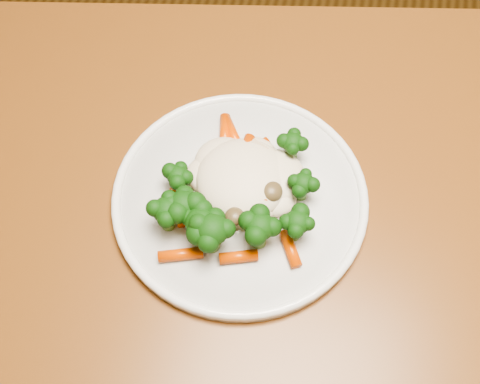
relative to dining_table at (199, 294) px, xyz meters
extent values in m
plane|color=brown|center=(0.14, 0.26, -0.64)|extent=(3.00, 3.00, 0.00)
cube|color=brown|center=(0.00, 0.00, 0.09)|extent=(1.23, 0.94, 0.04)
cylinder|color=white|center=(0.03, 0.08, 0.12)|extent=(0.27, 0.27, 0.01)
ellipsoid|color=#F3E1C2|center=(0.03, 0.09, 0.14)|extent=(0.12, 0.11, 0.04)
ellipsoid|color=black|center=(-0.02, 0.03, 0.14)|extent=(0.05, 0.05, 0.04)
ellipsoid|color=black|center=(0.01, 0.02, 0.14)|extent=(0.05, 0.05, 0.05)
ellipsoid|color=black|center=(0.06, 0.03, 0.14)|extent=(0.05, 0.05, 0.04)
ellipsoid|color=black|center=(0.10, 0.04, 0.14)|extent=(0.04, 0.04, 0.04)
ellipsoid|color=black|center=(0.10, 0.09, 0.14)|extent=(0.04, 0.04, 0.03)
ellipsoid|color=black|center=(0.08, 0.14, 0.14)|extent=(0.04, 0.04, 0.03)
ellipsoid|color=black|center=(-0.03, 0.07, 0.14)|extent=(0.04, 0.04, 0.03)
ellipsoid|color=black|center=(-0.03, 0.02, 0.14)|extent=(0.05, 0.05, 0.04)
ellipsoid|color=black|center=(0.02, 0.01, 0.15)|extent=(0.05, 0.05, 0.05)
cylinder|color=#EE5105|center=(0.01, 0.15, 0.13)|extent=(0.04, 0.05, 0.01)
cylinder|color=#EE5105|center=(0.04, 0.13, 0.13)|extent=(0.04, 0.04, 0.01)
cylinder|color=#EE5105|center=(0.08, 0.10, 0.13)|extent=(0.05, 0.02, 0.01)
cylinder|color=#EE5105|center=(-0.03, 0.04, 0.13)|extent=(0.03, 0.05, 0.01)
cylinder|color=#EE5105|center=(-0.01, -0.01, 0.13)|extent=(0.05, 0.03, 0.01)
cylinder|color=#EE5105|center=(0.05, 0.00, 0.13)|extent=(0.04, 0.02, 0.01)
cylinder|color=#EE5105|center=(0.10, 0.02, 0.13)|extent=(0.03, 0.04, 0.01)
cylinder|color=#EE5105|center=(0.06, 0.08, 0.14)|extent=(0.02, 0.04, 0.01)
cylinder|color=#EE5105|center=(0.03, 0.12, 0.14)|extent=(0.01, 0.05, 0.01)
cylinder|color=#EE5105|center=(0.00, 0.15, 0.13)|extent=(0.02, 0.05, 0.01)
ellipsoid|color=brown|center=(0.04, 0.08, 0.14)|extent=(0.02, 0.02, 0.02)
ellipsoid|color=brown|center=(0.07, 0.08, 0.14)|extent=(0.03, 0.03, 0.02)
ellipsoid|color=brown|center=(0.01, 0.08, 0.14)|extent=(0.02, 0.02, 0.01)
ellipsoid|color=brown|center=(0.04, 0.04, 0.14)|extent=(0.02, 0.02, 0.01)
cube|color=tan|center=(0.02, 0.11, 0.14)|extent=(0.02, 0.02, 0.01)
cube|color=tan|center=(0.04, 0.12, 0.14)|extent=(0.02, 0.02, 0.01)
cube|color=tan|center=(0.00, 0.11, 0.14)|extent=(0.02, 0.02, 0.01)
camera|label=1|loc=(0.10, -0.24, 0.68)|focal=45.00mm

